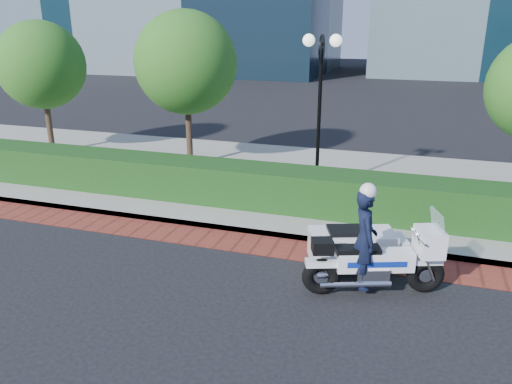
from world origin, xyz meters
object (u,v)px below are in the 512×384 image
(lamppost, at_px, (320,89))
(tree_b, at_px, (186,63))
(tree_a, at_px, (41,65))
(police_motorcycle, at_px, (364,248))

(lamppost, relative_size, tree_b, 0.86)
(tree_a, xyz_separation_m, tree_b, (5.50, 0.00, 0.21))
(tree_b, bearing_deg, police_motorcycle, -43.44)
(police_motorcycle, bearing_deg, lamppost, 91.25)
(lamppost, height_order, police_motorcycle, lamppost)
(tree_a, relative_size, tree_b, 0.94)
(tree_a, height_order, police_motorcycle, tree_a)
(tree_b, bearing_deg, lamppost, -16.11)
(tree_b, height_order, police_motorcycle, tree_b)
(tree_b, distance_m, police_motorcycle, 9.12)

